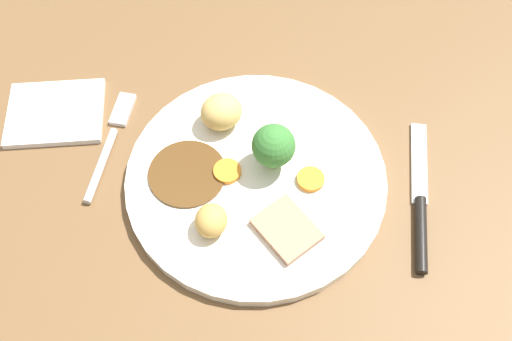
# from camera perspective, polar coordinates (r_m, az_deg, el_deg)

# --- Properties ---
(dining_table) EXTENTS (1.20, 0.84, 0.04)m
(dining_table) POSITION_cam_1_polar(r_m,az_deg,el_deg) (0.66, 1.42, -2.05)
(dining_table) COLOR brown
(dining_table) RESTS_ON ground
(dinner_plate) EXTENTS (0.28, 0.28, 0.01)m
(dinner_plate) POSITION_cam_1_polar(r_m,az_deg,el_deg) (0.64, -0.00, -0.79)
(dinner_plate) COLOR silver
(dinner_plate) RESTS_ON dining_table
(gravy_pool) EXTENTS (0.08, 0.08, 0.00)m
(gravy_pool) POSITION_cam_1_polar(r_m,az_deg,el_deg) (0.64, -6.64, -0.29)
(gravy_pool) COLOR #563819
(gravy_pool) RESTS_ON dinner_plate
(meat_slice_main) EXTENTS (0.08, 0.08, 0.01)m
(meat_slice_main) POSITION_cam_1_polar(r_m,az_deg,el_deg) (0.60, 2.99, -5.67)
(meat_slice_main) COLOR tan
(meat_slice_main) RESTS_ON dinner_plate
(roast_potato_left) EXTENTS (0.03, 0.04, 0.03)m
(roast_potato_left) POSITION_cam_1_polar(r_m,az_deg,el_deg) (0.59, -4.34, -4.83)
(roast_potato_left) COLOR tan
(roast_potato_left) RESTS_ON dinner_plate
(roast_potato_right) EXTENTS (0.06, 0.06, 0.04)m
(roast_potato_right) POSITION_cam_1_polar(r_m,az_deg,el_deg) (0.66, -3.36, 5.68)
(roast_potato_right) COLOR #D8B260
(roast_potato_right) RESTS_ON dinner_plate
(carrot_coin_front) EXTENTS (0.03, 0.03, 0.01)m
(carrot_coin_front) POSITION_cam_1_polar(r_m,az_deg,el_deg) (0.63, -2.76, 0.11)
(carrot_coin_front) COLOR orange
(carrot_coin_front) RESTS_ON dinner_plate
(carrot_coin_back) EXTENTS (0.03, 0.03, 0.01)m
(carrot_coin_back) POSITION_cam_1_polar(r_m,az_deg,el_deg) (0.63, 5.27, -1.14)
(carrot_coin_back) COLOR orange
(carrot_coin_back) RESTS_ON dinner_plate
(broccoli_floret) EXTENTS (0.05, 0.05, 0.06)m
(broccoli_floret) POSITION_cam_1_polar(r_m,az_deg,el_deg) (0.61, 1.76, 2.36)
(broccoli_floret) COLOR #8CB766
(broccoli_floret) RESTS_ON dinner_plate
(fork) EXTENTS (0.03, 0.15, 0.01)m
(fork) POSITION_cam_1_polar(r_m,az_deg,el_deg) (0.69, -13.91, 2.63)
(fork) COLOR silver
(fork) RESTS_ON dining_table
(knife) EXTENTS (0.02, 0.19, 0.01)m
(knife) POSITION_cam_1_polar(r_m,az_deg,el_deg) (0.65, 15.56, -3.39)
(knife) COLOR black
(knife) RESTS_ON dining_table
(folded_napkin) EXTENTS (0.13, 0.11, 0.01)m
(folded_napkin) POSITION_cam_1_polar(r_m,az_deg,el_deg) (0.73, -18.78, 5.29)
(folded_napkin) COLOR white
(folded_napkin) RESTS_ON dining_table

